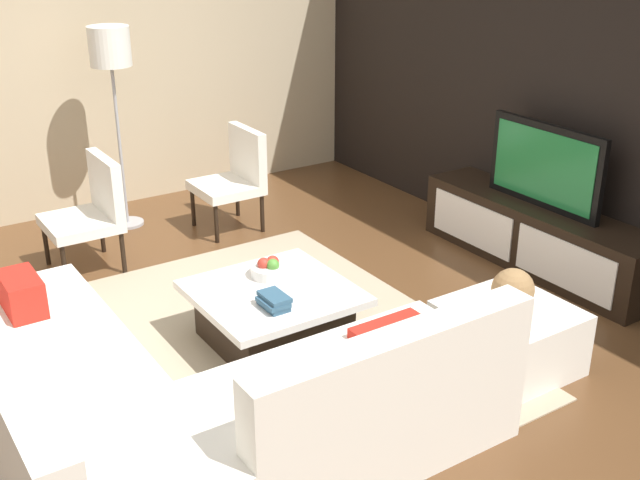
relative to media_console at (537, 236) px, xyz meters
name	(u,v)px	position (x,y,z in m)	size (l,w,h in m)	color
ground_plane	(268,353)	(0.00, -2.40, -0.25)	(14.00, 14.00, 0.00)	brown
feature_wall_back	(582,83)	(0.00, 0.30, 1.15)	(6.40, 0.12, 2.80)	black
side_wall_left	(105,53)	(-3.20, -2.20, 1.15)	(0.12, 5.20, 2.80)	#C6B28E
area_rug	(261,346)	(-0.10, -2.40, -0.24)	(3.03, 2.44, 0.01)	tan
media_console	(537,236)	(0.00, 0.00, 0.00)	(2.04, 0.49, 0.50)	black
television	(545,166)	(0.00, 0.00, 0.57)	(1.04, 0.06, 0.64)	black
sectional_couch	(173,399)	(0.53, -3.25, 0.04)	(2.51, 2.43, 0.82)	white
coffee_table	(273,315)	(-0.10, -2.30, -0.05)	(0.93, 0.95, 0.38)	black
accent_chair_near	(92,207)	(-1.87, -2.86, 0.24)	(0.56, 0.53, 0.87)	black
floor_lamp	(111,58)	(-2.58, -2.35, 1.21)	(0.34, 0.34, 1.72)	#A5A5AA
ottoman	(508,338)	(0.93, -1.26, -0.05)	(0.70, 0.70, 0.40)	white
fruit_bowl	(272,269)	(-0.28, -2.20, 0.18)	(0.28, 0.28, 0.13)	silver
accent_chair_far	(236,173)	(-2.01, -1.56, 0.24)	(0.54, 0.52, 0.87)	black
decorative_ball	(513,289)	(0.93, -1.26, 0.28)	(0.25, 0.25, 0.25)	#997247
book_stack	(274,301)	(0.11, -2.41, 0.17)	(0.22, 0.15, 0.09)	#2D516B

